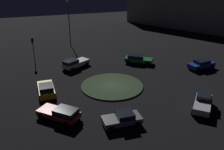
{
  "coord_description": "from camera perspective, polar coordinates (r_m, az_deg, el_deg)",
  "views": [
    {
      "loc": [
        9.47,
        28.35,
        14.54
      ],
      "look_at": [
        0.0,
        0.0,
        1.66
      ],
      "focal_mm": 39.77,
      "sensor_mm": 36.0,
      "label": 1
    }
  ],
  "objects": [
    {
      "name": "streetlamp_south",
      "position": [
        50.73,
        -9.93,
        13.2
      ],
      "size": [
        0.54,
        0.54,
        9.03
      ],
      "color": "#4C4C51",
      "rests_on": "ground_plane"
    },
    {
      "name": "car_red",
      "position": [
        26.55,
        -11.77,
        -8.59
      ],
      "size": [
        4.52,
        4.45,
        1.37
      ],
      "rotation": [
        0.0,
        0.0,
        -0.76
      ],
      "color": "red",
      "rests_on": "ground_plane"
    },
    {
      "name": "traffic_light_southeast",
      "position": [
        42.84,
        -17.72,
        6.61
      ],
      "size": [
        0.37,
        0.39,
        4.26
      ],
      "rotation": [
        0.0,
        0.0,
        2.2
      ],
      "color": "#2D2D2D",
      "rests_on": "ground_plane"
    },
    {
      "name": "car_grey",
      "position": [
        25.23,
        2.41,
        -9.98
      ],
      "size": [
        3.95,
        2.14,
        1.35
      ],
      "rotation": [
        0.0,
        0.0,
        -0.02
      ],
      "color": "slate",
      "rests_on": "ground_plane"
    },
    {
      "name": "car_yellow",
      "position": [
        31.79,
        -14.91,
        -3.19
      ],
      "size": [
        2.11,
        4.21,
        1.49
      ],
      "rotation": [
        0.0,
        0.0,
        4.72
      ],
      "color": "gold",
      "rests_on": "ground_plane"
    },
    {
      "name": "car_silver",
      "position": [
        29.58,
        20.16,
        -5.99
      ],
      "size": [
        4.05,
        4.23,
        1.5
      ],
      "rotation": [
        0.0,
        0.0,
        0.84
      ],
      "color": "silver",
      "rests_on": "ground_plane"
    },
    {
      "name": "car_white",
      "position": [
        39.67,
        -8.56,
        2.71
      ],
      "size": [
        4.75,
        3.88,
        1.46
      ],
      "rotation": [
        0.0,
        0.0,
        3.7
      ],
      "color": "white",
      "rests_on": "ground_plane"
    },
    {
      "name": "car_green",
      "position": [
        41.33,
        5.96,
        3.69
      ],
      "size": [
        4.62,
        4.04,
        1.39
      ],
      "rotation": [
        0.0,
        0.0,
        2.51
      ],
      "color": "#1E7238",
      "rests_on": "ground_plane"
    },
    {
      "name": "ground_plane",
      "position": [
        33.23,
        0.0,
        -2.63
      ],
      "size": [
        116.28,
        116.28,
        0.0
      ],
      "primitive_type": "plane",
      "color": "black"
    },
    {
      "name": "car_blue",
      "position": [
        41.29,
        19.88,
        2.38
      ],
      "size": [
        4.53,
        2.52,
        1.42
      ],
      "rotation": [
        0.0,
        0.0,
        6.43
      ],
      "color": "#1E38A5",
      "rests_on": "ground_plane"
    },
    {
      "name": "roundabout_island",
      "position": [
        33.2,
        0.0,
        -2.5
      ],
      "size": [
        8.3,
        8.3,
        0.17
      ],
      "primitive_type": "cylinder",
      "color": "#2D4228",
      "rests_on": "ground_plane"
    },
    {
      "name": "store_building",
      "position": [
        71.81,
        19.19,
        14.16
      ],
      "size": [
        30.93,
        38.62,
        9.31
      ],
      "rotation": [
        0.0,
        0.0,
        5.26
      ],
      "color": "#ADA893",
      "rests_on": "ground_plane"
    }
  ]
}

